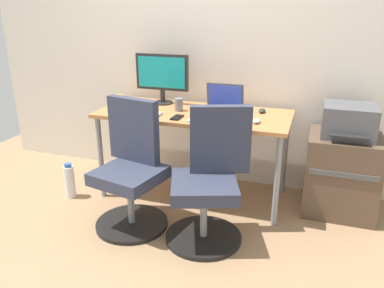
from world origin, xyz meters
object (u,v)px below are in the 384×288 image
office_chair_right (209,182)px  water_bottle_on_floor (70,181)px  side_cabinet (341,174)px  desktop_monitor (162,75)px  printer (349,121)px  open_laptop (223,106)px  coffee_mug (119,100)px  office_chair_left (131,171)px

office_chair_right → water_bottle_on_floor: (-1.30, 0.19, -0.28)m
side_cabinet → desktop_monitor: desktop_monitor is taller
printer → open_laptop: size_ratio=1.29×
water_bottle_on_floor → coffee_mug: (0.30, 0.39, 0.64)m
office_chair_right → open_laptop: size_ratio=3.03×
office_chair_right → printer: (0.89, 0.68, 0.33)m
office_chair_left → desktop_monitor: desktop_monitor is taller
water_bottle_on_floor → office_chair_left: bearing=-14.9°
desktop_monitor → side_cabinet: bearing=-3.3°
office_chair_right → desktop_monitor: size_ratio=1.96×
water_bottle_on_floor → coffee_mug: 0.81m
water_bottle_on_floor → open_laptop: size_ratio=1.00×
office_chair_right → open_laptop: open_laptop is taller
office_chair_right → open_laptop: 0.76m
open_laptop → coffee_mug: bearing=-175.6°
open_laptop → coffee_mug: size_ratio=3.37×
office_chair_left → coffee_mug: size_ratio=10.22×
office_chair_right → water_bottle_on_floor: office_chair_right is taller
coffee_mug → water_bottle_on_floor: bearing=-127.7°
office_chair_right → open_laptop: bearing=97.2°
office_chair_right → side_cabinet: bearing=37.7°
office_chair_left → desktop_monitor: 0.96m
office_chair_left → printer: 1.67m
office_chair_right → coffee_mug: office_chair_right is taller
side_cabinet → printer: printer is taller
open_laptop → coffee_mug: 0.92m
open_laptop → coffee_mug: open_laptop is taller
open_laptop → office_chair_right: bearing=-82.8°
office_chair_left → office_chair_right: same height
side_cabinet → open_laptop: (-0.97, -0.03, 0.48)m
desktop_monitor → open_laptop: (0.58, -0.12, -0.19)m
side_cabinet → water_bottle_on_floor: (-2.19, -0.50, -0.17)m
water_bottle_on_floor → open_laptop: open_laptop is taller
water_bottle_on_floor → desktop_monitor: desktop_monitor is taller
office_chair_right → printer: bearing=37.7°
office_chair_left → office_chair_right: size_ratio=1.00×
open_laptop → printer: bearing=1.9°
office_chair_right → desktop_monitor: 1.17m
office_chair_left → water_bottle_on_floor: 0.78m
office_chair_right → printer: size_ratio=2.35×
office_chair_right → water_bottle_on_floor: bearing=171.8°
side_cabinet → printer: size_ratio=1.59×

